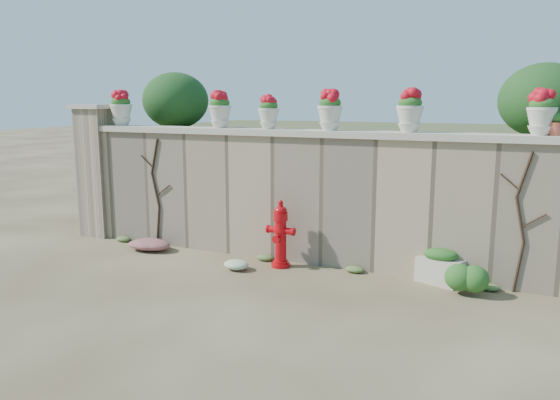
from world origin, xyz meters
The scene contains 21 objects.
ground centered at (0.00, 0.00, 0.00)m, with size 80.00×80.00×0.00m, color #4E3D27.
stone_wall centered at (0.00, 1.80, 1.00)m, with size 8.00×0.40×2.00m, color tan.
wall_cap centered at (0.00, 1.80, 2.05)m, with size 8.10×0.52×0.10m, color #BFB4A2.
gate_pillar centered at (-4.15, 1.80, 1.26)m, with size 0.72×0.72×2.48m.
raised_fill centered at (0.00, 5.00, 1.00)m, with size 9.00×6.00×2.00m, color #384C23.
back_shrub_left centered at (-3.20, 3.00, 2.55)m, with size 1.30×1.30×1.10m, color #143814.
back_shrub_right centered at (3.40, 3.00, 2.55)m, with size 1.30×1.30×1.10m, color #143814.
vine_left centered at (-2.67, 1.58, 0.99)m, with size 0.60×0.04×1.91m.
vine_right centered at (3.23, 1.58, 0.99)m, with size 0.60×0.04×1.91m.
fire_hydrant centered at (-0.14, 1.31, 0.53)m, with size 0.44×0.32×1.04m.
planter_box centered at (2.23, 1.55, 0.23)m, with size 0.69×0.54×0.50m.
green_shrub centered at (2.65, 1.22, 0.26)m, with size 0.56×0.50×0.53m, color #1E5119.
magenta_clump centered at (-2.58, 1.23, 0.12)m, with size 0.90×0.60×0.24m, color #C12668.
white_flowers centered at (-0.59, 0.87, 0.09)m, with size 0.52×0.41×0.19m, color white.
urn_pot_0 centered at (-3.55, 1.80, 2.41)m, with size 0.39×0.39×0.62m.
urn_pot_1 centered at (-1.47, 1.80, 2.39)m, with size 0.38×0.38×0.60m.
urn_pot_2 centered at (-0.57, 1.80, 2.36)m, with size 0.34×0.34×0.53m.
urn_pot_3 centered at (0.46, 1.80, 2.40)m, with size 0.38×0.38×0.60m.
urn_pot_4 centered at (1.67, 1.80, 2.40)m, with size 0.39×0.39×0.61m.
urn_pot_5 centered at (3.37, 1.80, 2.39)m, with size 0.37×0.37×0.58m.
terracotta_pot centered at (3.54, 1.80, 2.23)m, with size 0.23×0.23×0.28m.
Camera 1 is at (3.26, -6.12, 2.54)m, focal length 35.00 mm.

